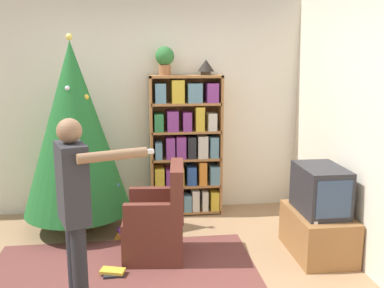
% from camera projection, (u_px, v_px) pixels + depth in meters
% --- Properties ---
extents(ground_plane, '(14.00, 14.00, 0.00)m').
position_uv_depth(ground_plane, '(154.00, 286.00, 3.64)').
color(ground_plane, '#9E7A56').
extents(wall_back, '(8.00, 0.10, 2.60)m').
position_uv_depth(wall_back, '(146.00, 107.00, 5.27)').
color(wall_back, silver).
rests_on(wall_back, ground_plane).
extents(wall_right, '(0.10, 8.00, 2.60)m').
position_uv_depth(wall_right, '(383.00, 131.00, 3.61)').
color(wall_right, silver).
rests_on(wall_right, ground_plane).
extents(area_rug, '(2.44, 1.71, 0.01)m').
position_uv_depth(area_rug, '(122.00, 282.00, 3.70)').
color(area_rug, brown).
rests_on(area_rug, ground_plane).
extents(bookshelf, '(0.86, 0.32, 1.70)m').
position_uv_depth(bookshelf, '(186.00, 147.00, 5.19)').
color(bookshelf, '#A8703D').
rests_on(bookshelf, ground_plane).
extents(tv_stand, '(0.52, 0.79, 0.44)m').
position_uv_depth(tv_stand, '(318.00, 233.00, 4.20)').
color(tv_stand, '#996638').
rests_on(tv_stand, ground_plane).
extents(television, '(0.40, 0.59, 0.45)m').
position_uv_depth(television, '(320.00, 190.00, 4.10)').
color(television, '#28282D').
rests_on(television, tv_stand).
extents(game_remote, '(0.04, 0.12, 0.02)m').
position_uv_depth(game_remote, '(313.00, 221.00, 3.90)').
color(game_remote, white).
rests_on(game_remote, tv_stand).
extents(christmas_tree, '(1.17, 1.17, 2.15)m').
position_uv_depth(christmas_tree, '(74.00, 129.00, 4.62)').
color(christmas_tree, '#4C3323').
rests_on(christmas_tree, ground_plane).
extents(armchair, '(0.62, 0.61, 0.92)m').
position_uv_depth(armchair, '(158.00, 225.00, 4.13)').
color(armchair, brown).
rests_on(armchair, ground_plane).
extents(standing_person, '(0.72, 0.44, 1.51)m').
position_uv_depth(standing_person, '(75.00, 205.00, 3.04)').
color(standing_person, '#232328').
rests_on(standing_person, ground_plane).
extents(potted_plant, '(0.22, 0.22, 0.33)m').
position_uv_depth(potted_plant, '(165.00, 59.00, 4.95)').
color(potted_plant, '#935B38').
rests_on(potted_plant, bookshelf).
extents(table_lamp, '(0.20, 0.20, 0.18)m').
position_uv_depth(table_lamp, '(206.00, 66.00, 5.03)').
color(table_lamp, '#473828').
rests_on(table_lamp, bookshelf).
extents(book_pile_near_tree, '(0.23, 0.20, 0.11)m').
position_uv_depth(book_pile_near_tree, '(126.00, 233.00, 4.59)').
color(book_pile_near_tree, gold).
rests_on(book_pile_near_tree, ground_plane).
extents(book_pile_by_chair, '(0.24, 0.17, 0.05)m').
position_uv_depth(book_pile_by_chair, '(113.00, 272.00, 3.82)').
color(book_pile_by_chair, '#232328').
rests_on(book_pile_by_chair, ground_plane).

